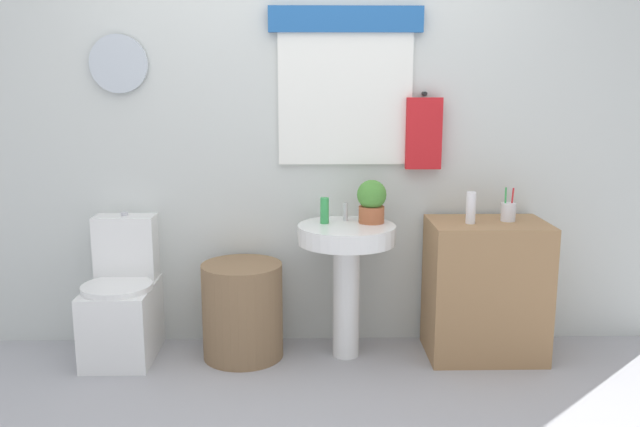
{
  "coord_description": "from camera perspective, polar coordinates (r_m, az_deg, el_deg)",
  "views": [
    {
      "loc": [
        0.01,
        -2.67,
        1.52
      ],
      "look_at": [
        0.08,
        0.8,
        0.83
      ],
      "focal_mm": 37.11,
      "sensor_mm": 36.0,
      "label": 1
    }
  ],
  "objects": [
    {
      "name": "laundry_hamper",
      "position": [
        3.75,
        -6.69,
        -8.3
      ],
      "size": [
        0.45,
        0.45,
        0.54
      ],
      "primitive_type": "cylinder",
      "color": "#846647",
      "rests_on": "ground_plane"
    },
    {
      "name": "back_wall",
      "position": [
        3.82,
        -1.27,
        8.04
      ],
      "size": [
        4.4,
        0.18,
        2.6
      ],
      "color": "silver",
      "rests_on": "ground_plane"
    },
    {
      "name": "soap_bottle",
      "position": [
        3.63,
        0.4,
        0.26
      ],
      "size": [
        0.05,
        0.05,
        0.14
      ],
      "primitive_type": "cylinder",
      "color": "green",
      "rests_on": "pedestal_sink"
    },
    {
      "name": "wooden_cabinet",
      "position": [
        3.83,
        14.06,
        -6.33
      ],
      "size": [
        0.64,
        0.44,
        0.77
      ],
      "primitive_type": "cube",
      "color": "#9E754C",
      "rests_on": "ground_plane"
    },
    {
      "name": "potted_plant",
      "position": [
        3.65,
        4.48,
        1.11
      ],
      "size": [
        0.16,
        0.16,
        0.24
      ],
      "color": "#AD5B38",
      "rests_on": "pedestal_sink"
    },
    {
      "name": "pedestal_sink",
      "position": [
        3.65,
        2.3,
        -3.73
      ],
      "size": [
        0.54,
        0.54,
        0.75
      ],
      "color": "white",
      "rests_on": "ground_plane"
    },
    {
      "name": "toilet",
      "position": [
        3.89,
        -16.62,
        -7.45
      ],
      "size": [
        0.38,
        0.51,
        0.8
      ],
      "color": "white",
      "rests_on": "ground_plane"
    },
    {
      "name": "faucet",
      "position": [
        3.71,
        2.22,
        0.14
      ],
      "size": [
        0.03,
        0.03,
        0.1
      ],
      "primitive_type": "cylinder",
      "color": "silver",
      "rests_on": "pedestal_sink"
    },
    {
      "name": "lotion_bottle",
      "position": [
        3.65,
        12.88,
        0.49
      ],
      "size": [
        0.05,
        0.05,
        0.17
      ],
      "primitive_type": "cylinder",
      "color": "white",
      "rests_on": "wooden_cabinet"
    },
    {
      "name": "toothbrush_cup",
      "position": [
        3.77,
        15.93,
        0.16
      ],
      "size": [
        0.08,
        0.08,
        0.19
      ],
      "color": "silver",
      "rests_on": "wooden_cabinet"
    }
  ]
}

